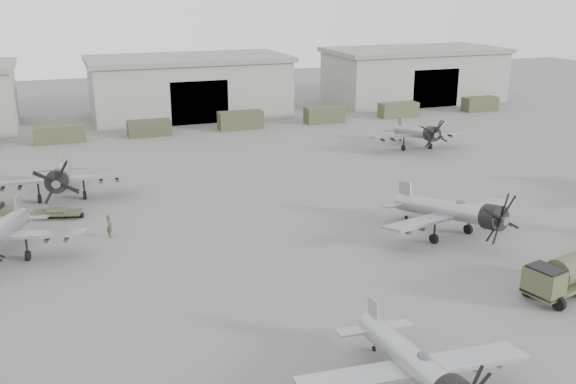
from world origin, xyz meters
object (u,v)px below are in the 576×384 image
object	(u,v)px
aircraft_near_1	(417,366)
aircraft_mid_2	(455,211)
ground_crew	(110,226)
aircraft_far_0	(60,177)
tug_trailer	(27,212)
aircraft_far_1	(418,133)
fuel_tanker	(568,272)

from	to	relation	value
aircraft_near_1	aircraft_mid_2	bearing A→B (deg)	55.76
aircraft_mid_2	ground_crew	xyz separation A→B (m)	(-24.55, 9.31, -1.30)
aircraft_near_1	aircraft_far_0	distance (m)	39.28
tug_trailer	aircraft_near_1	bearing A→B (deg)	-44.95
aircraft_far_0	tug_trailer	size ratio (longest dim) A/B	1.83
aircraft_mid_2	aircraft_far_0	xyz separation A→B (m)	(-27.77, 19.66, 0.11)
aircraft_near_1	tug_trailer	distance (m)	37.18
aircraft_mid_2	aircraft_near_1	bearing A→B (deg)	-140.69
aircraft_far_0	aircraft_far_1	bearing A→B (deg)	12.17
aircraft_mid_2	fuel_tanker	world-z (taller)	aircraft_mid_2
aircraft_far_1	tug_trailer	xyz separation A→B (m)	(-42.78, -9.37, -1.55)
aircraft_far_0	fuel_tanker	distance (m)	41.84
aircraft_near_1	aircraft_far_1	size ratio (longest dim) A/B	0.98
aircraft_near_1	aircraft_mid_2	distance (m)	21.48
aircraft_mid_2	tug_trailer	bearing A→B (deg)	140.09
aircraft_near_1	ground_crew	distance (m)	28.50
aircraft_far_0	fuel_tanker	world-z (taller)	aircraft_far_0
aircraft_far_0	ground_crew	distance (m)	10.94
aircraft_near_1	tug_trailer	xyz separation A→B (m)	(-17.37, 32.84, -1.50)
aircraft_far_0	aircraft_far_1	xyz separation A→B (m)	(39.87, 5.68, -0.25)
aircraft_far_1	ground_crew	world-z (taller)	aircraft_far_1
aircraft_mid_2	aircraft_far_0	distance (m)	34.03
aircraft_far_0	tug_trailer	bearing A→B (deg)	-124.20
tug_trailer	aircraft_far_0	bearing A→B (deg)	68.92
aircraft_mid_2	ground_crew	bearing A→B (deg)	146.84
aircraft_near_1	ground_crew	world-z (taller)	aircraft_near_1
fuel_tanker	ground_crew	distance (m)	32.55
aircraft_far_1	tug_trailer	world-z (taller)	aircraft_far_1
aircraft_far_0	fuel_tanker	xyz separation A→B (m)	(29.21, -29.95, -0.85)
aircraft_mid_2	tug_trailer	size ratio (longest dim) A/B	1.75
tug_trailer	ground_crew	bearing A→B (deg)	-30.25
aircraft_near_1	fuel_tanker	size ratio (longest dim) A/B	1.60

